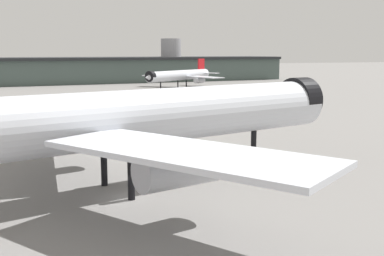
# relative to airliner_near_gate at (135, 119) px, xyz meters

# --- Properties ---
(ground) EXTENTS (900.00, 900.00, 0.00)m
(ground) POSITION_rel_airliner_near_gate_xyz_m (-1.76, -3.15, -7.31)
(ground) COLOR slate
(airliner_near_gate) EXTENTS (56.62, 50.58, 16.58)m
(airliner_near_gate) POSITION_rel_airliner_near_gate_xyz_m (0.00, 0.00, 0.00)
(airliner_near_gate) COLOR silver
(airliner_near_gate) RESTS_ON ground
(airliner_far_taxiway) EXTENTS (36.06, 32.16, 11.10)m
(airliner_far_taxiway) POSITION_rel_airliner_near_gate_xyz_m (49.03, 126.30, -2.42)
(airliner_far_taxiway) COLOR silver
(airliner_far_taxiway) RESTS_ON ground
(terminal_building) EXTENTS (216.83, 41.30, 20.05)m
(terminal_building) POSITION_rel_airliner_near_gate_xyz_m (9.15, 172.64, -1.45)
(terminal_building) COLOR #475651
(terminal_building) RESTS_ON ground
(baggage_tug_wing) EXTENTS (3.58, 2.96, 1.85)m
(baggage_tug_wing) POSITION_rel_airliner_near_gate_xyz_m (-0.59, 35.14, -6.34)
(baggage_tug_wing) COLOR black
(baggage_tug_wing) RESTS_ON ground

